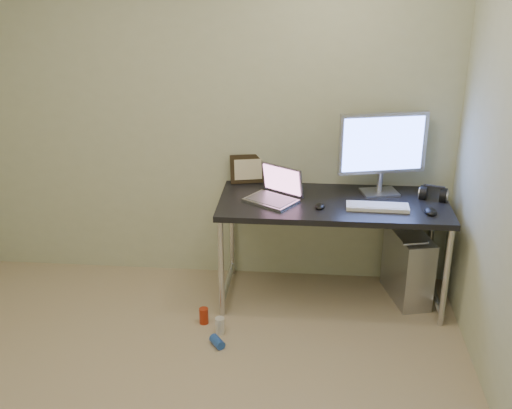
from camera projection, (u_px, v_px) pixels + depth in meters
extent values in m
cube|color=beige|center=(210.00, 114.00, 4.56)|extent=(3.50, 0.02, 2.50)
cube|color=black|center=(333.00, 204.00, 4.37)|extent=(1.56, 0.68, 0.04)
cylinder|color=silver|center=(221.00, 269.00, 4.29)|extent=(0.04, 0.04, 0.71)
cylinder|color=silver|center=(232.00, 232.00, 4.85)|extent=(0.04, 0.04, 0.71)
cylinder|color=silver|center=(446.00, 278.00, 4.17)|extent=(0.04, 0.04, 0.71)
cylinder|color=silver|center=(431.00, 239.00, 4.73)|extent=(0.04, 0.04, 0.71)
cylinder|color=silver|center=(228.00, 283.00, 4.67)|extent=(0.04, 0.60, 0.04)
cylinder|color=silver|center=(434.00, 292.00, 4.55)|extent=(0.04, 0.60, 0.04)
cube|color=#A1A2A6|center=(408.00, 266.00, 4.56)|extent=(0.32, 0.52, 0.50)
cylinder|color=#A7A7AE|center=(415.00, 244.00, 4.27)|extent=(0.18, 0.07, 0.02)
cylinder|color=#A7A7AE|center=(407.00, 220.00, 4.64)|extent=(0.18, 0.07, 0.02)
cylinder|color=black|center=(398.00, 233.00, 4.72)|extent=(0.01, 0.16, 0.69)
cylinder|color=black|center=(411.00, 237.00, 4.70)|extent=(0.02, 0.11, 0.71)
cylinder|color=#AC2D13|center=(204.00, 316.00, 4.31)|extent=(0.07, 0.07, 0.11)
cylinder|color=silver|center=(220.00, 326.00, 4.19)|extent=(0.08, 0.08, 0.11)
cylinder|color=blue|center=(217.00, 342.00, 4.07)|extent=(0.11, 0.12, 0.06)
cube|color=#A7A7AE|center=(271.00, 200.00, 4.35)|extent=(0.40, 0.37, 0.02)
cube|color=slate|center=(271.00, 199.00, 4.34)|extent=(0.35, 0.32, 0.00)
cube|color=gray|center=(282.00, 180.00, 4.40)|extent=(0.30, 0.22, 0.21)
cube|color=#834B6C|center=(282.00, 180.00, 4.39)|extent=(0.27, 0.19, 0.18)
cube|color=#A7A7AE|center=(379.00, 192.00, 4.49)|extent=(0.28, 0.23, 0.02)
cylinder|color=#A7A7AE|center=(380.00, 181.00, 4.48)|extent=(0.04, 0.04, 0.13)
cube|color=#A7A7AE|center=(383.00, 143.00, 4.36)|extent=(0.61, 0.19, 0.43)
cube|color=#4967E1|center=(383.00, 144.00, 4.34)|extent=(0.54, 0.14, 0.37)
cube|color=white|center=(378.00, 207.00, 4.23)|extent=(0.41, 0.15, 0.02)
ellipsoid|color=black|center=(431.00, 210.00, 4.16)|extent=(0.08, 0.13, 0.04)
ellipsoid|color=black|center=(320.00, 205.00, 4.25)|extent=(0.08, 0.11, 0.04)
cylinder|color=black|center=(423.00, 194.00, 4.39)|extent=(0.08, 0.12, 0.11)
cylinder|color=black|center=(443.00, 195.00, 4.38)|extent=(0.08, 0.12, 0.11)
cube|color=black|center=(434.00, 187.00, 4.36)|extent=(0.14, 0.06, 0.01)
cube|color=black|center=(248.00, 169.00, 4.66)|extent=(0.27, 0.13, 0.21)
cylinder|color=silver|center=(277.00, 181.00, 4.60)|extent=(0.01, 0.01, 0.09)
cylinder|color=white|center=(277.00, 173.00, 4.58)|extent=(0.04, 0.03, 0.04)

